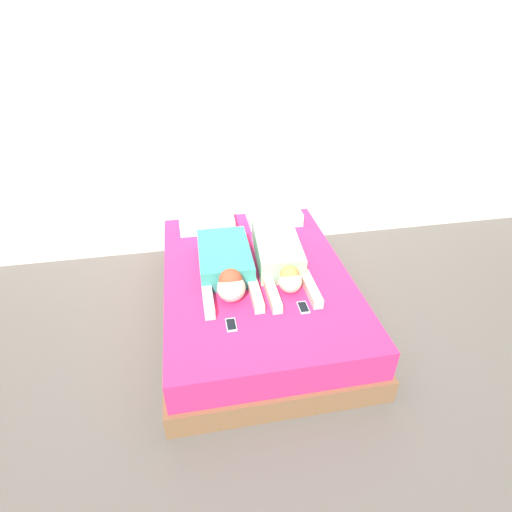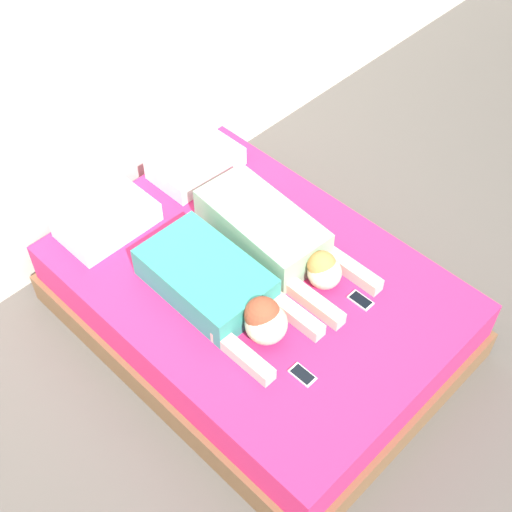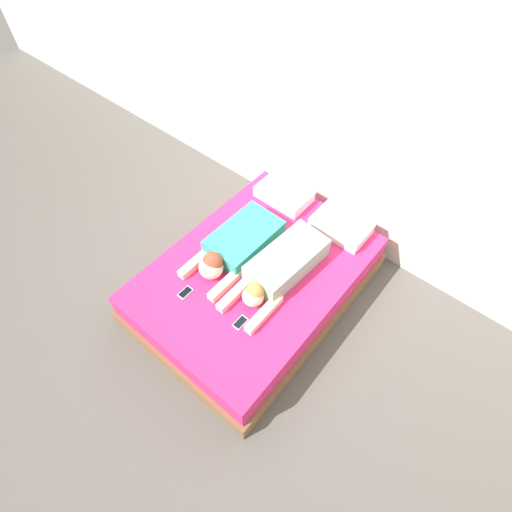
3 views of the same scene
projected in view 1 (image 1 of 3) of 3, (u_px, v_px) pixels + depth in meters
ground_plane at (256, 314)px, 3.33m from camera, size 12.00×12.00×0.00m
wall_back at (232, 118)px, 3.57m from camera, size 12.00×0.06×2.60m
bed at (256, 294)px, 3.21m from camera, size 1.46×2.02×0.43m
pillow_head_left at (207, 221)px, 3.66m from camera, size 0.49×0.32×0.12m
pillow_head_right at (274, 215)px, 3.76m from camera, size 0.49×0.32×0.12m
person_left at (226, 265)px, 3.02m from camera, size 0.41×0.93×0.23m
person_right at (279, 255)px, 3.13m from camera, size 0.39×1.03×0.20m
cell_phone_left at (231, 325)px, 2.59m from camera, size 0.07×0.12×0.01m
cell_phone_right at (303, 307)px, 2.74m from camera, size 0.07×0.12×0.01m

